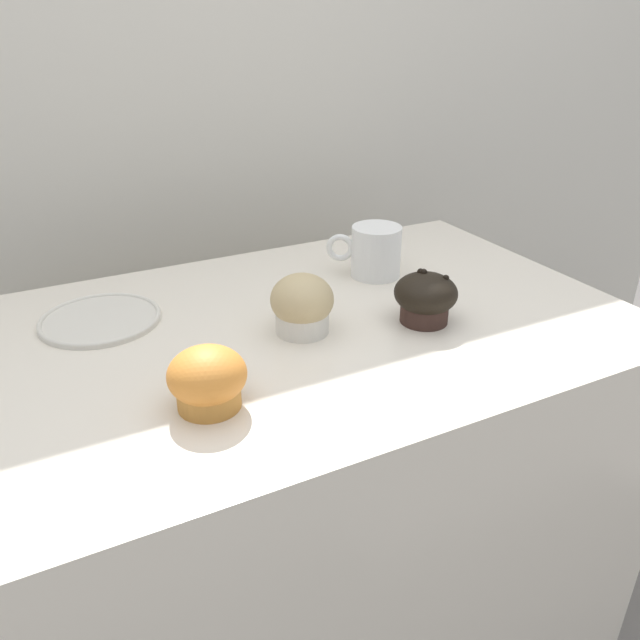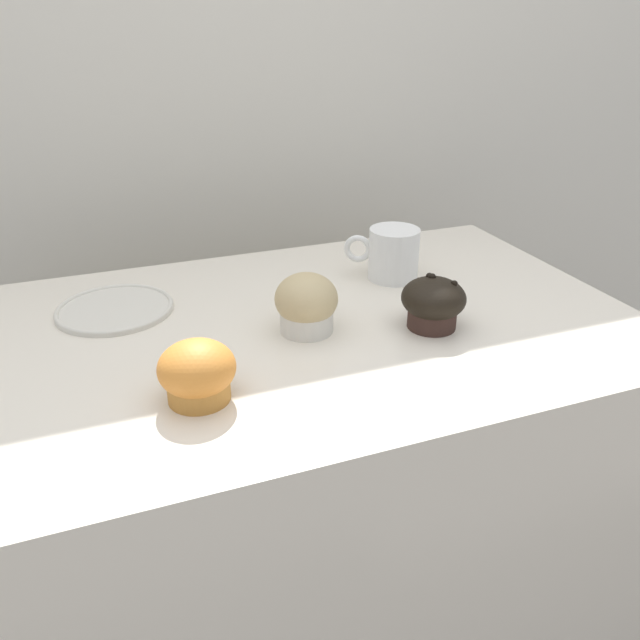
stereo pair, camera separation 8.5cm
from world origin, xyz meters
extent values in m
cube|color=beige|center=(0.00, 0.60, 0.90)|extent=(3.20, 0.10, 1.80)
cube|color=silver|center=(0.00, 0.00, 0.45)|extent=(1.00, 0.64, 0.91)
cylinder|color=silver|center=(-0.01, -0.03, 0.93)|extent=(0.08, 0.08, 0.05)
ellipsoid|color=tan|center=(-0.01, -0.03, 0.96)|extent=(0.09, 0.09, 0.07)
cylinder|color=#37231D|center=(0.17, -0.08, 0.93)|extent=(0.07, 0.07, 0.05)
ellipsoid|color=black|center=(0.17, -0.08, 0.96)|extent=(0.09, 0.09, 0.06)
sphere|color=black|center=(0.19, -0.09, 0.98)|extent=(0.01, 0.01, 0.01)
sphere|color=black|center=(0.17, -0.07, 0.98)|extent=(0.01, 0.01, 0.01)
sphere|color=black|center=(0.17, -0.06, 0.98)|extent=(0.01, 0.01, 0.01)
cylinder|color=#C07F36|center=(-0.19, -0.15, 0.93)|extent=(0.08, 0.08, 0.04)
ellipsoid|color=orange|center=(-0.19, -0.15, 0.95)|extent=(0.09, 0.09, 0.07)
cylinder|color=white|center=(0.20, 0.11, 0.95)|extent=(0.09, 0.09, 0.09)
torus|color=white|center=(0.15, 0.15, 0.96)|extent=(0.05, 0.04, 0.05)
cylinder|color=black|center=(0.20, 0.11, 0.99)|extent=(0.08, 0.08, 0.01)
cylinder|color=beige|center=(-0.27, 0.14, 0.91)|extent=(0.18, 0.18, 0.01)
torus|color=beige|center=(-0.27, 0.14, 0.91)|extent=(0.18, 0.18, 0.01)
camera|label=1|loc=(-0.36, -0.76, 1.33)|focal=35.00mm
camera|label=2|loc=(-0.28, -0.80, 1.33)|focal=35.00mm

